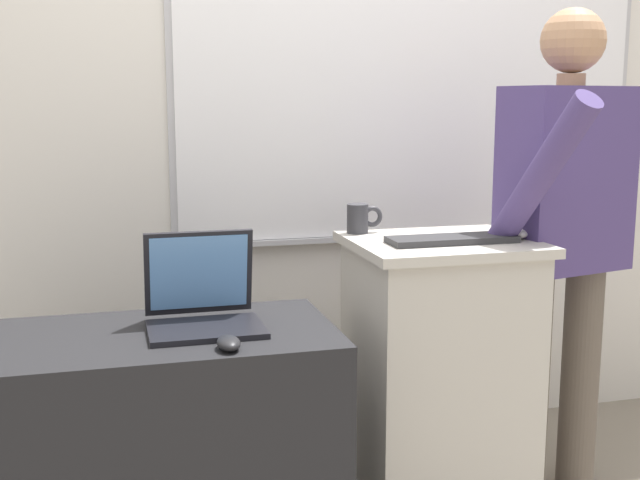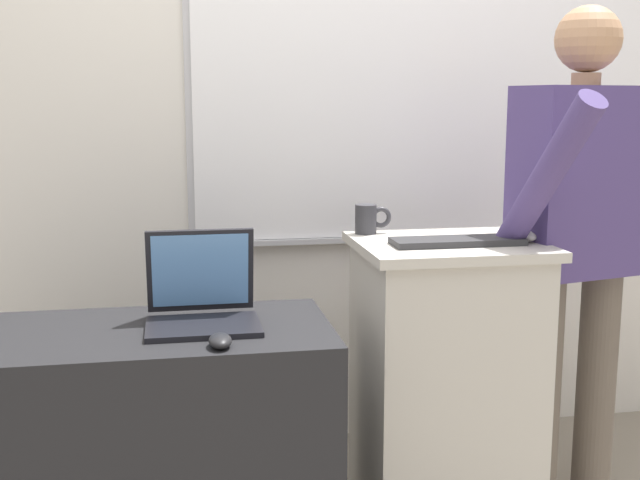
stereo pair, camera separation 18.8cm
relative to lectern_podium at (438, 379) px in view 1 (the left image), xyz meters
name	(u,v)px [view 1 (the left image)]	position (x,y,z in m)	size (l,w,h in m)	color
back_wall	(298,72)	(-0.27, 0.77, 0.99)	(6.40, 0.17, 2.92)	silver
lectern_podium	(438,379)	(0.00, 0.00, 0.00)	(0.57, 0.50, 0.92)	#BCB7AD
side_desk	(148,459)	(-0.93, -0.13, -0.10)	(1.05, 0.53, 0.72)	black
person_presenter	(565,225)	(0.44, 0.02, 0.48)	(0.59, 0.59, 1.64)	brown
laptop	(202,300)	(-0.76, -0.09, 0.33)	(0.31, 0.28, 0.26)	black
wireless_keyboard	(452,239)	(0.01, -0.06, 0.47)	(0.40, 0.12, 0.02)	#2D2D30
computer_mouse_by_laptop	(229,343)	(-0.72, -0.33, 0.28)	(0.06, 0.10, 0.03)	black
computer_mouse_by_keyboard	(516,233)	(0.23, -0.04, 0.47)	(0.06, 0.10, 0.03)	silver
coffee_mug	(359,218)	(-0.21, 0.19, 0.51)	(0.12, 0.07, 0.10)	#333338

